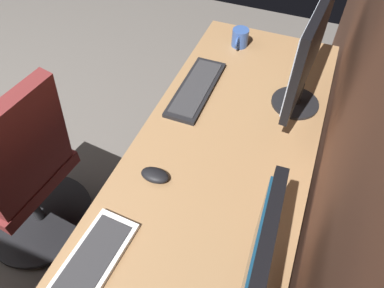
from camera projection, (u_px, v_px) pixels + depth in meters
desk at (205, 199)px, 1.29m from camera, size 2.10×0.68×0.73m
drawer_pedestal at (217, 218)px, 1.60m from camera, size 0.40×0.51×0.69m
monitor_primary at (310, 51)px, 1.32m from camera, size 0.52×0.20×0.47m
keyboard_main at (196, 88)px, 1.57m from camera, size 0.42×0.14×0.02m
keyboard_spare at (82, 276)px, 1.04m from camera, size 0.43×0.16×0.02m
mouse_main at (155, 175)px, 1.26m from camera, size 0.06×0.10×0.03m
coffee_mug at (240, 38)px, 1.77m from camera, size 0.12×0.08×0.09m
office_chair at (24, 180)px, 1.60m from camera, size 0.56×0.57×0.97m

